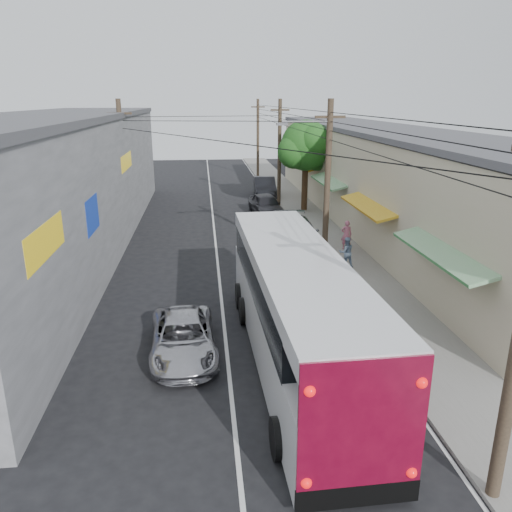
# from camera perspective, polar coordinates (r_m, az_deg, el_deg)

# --- Properties ---
(ground) EXTENTS (120.00, 120.00, 0.00)m
(ground) POSITION_cam_1_polar(r_m,az_deg,el_deg) (12.69, -2.18, -21.41)
(ground) COLOR black
(ground) RESTS_ON ground
(sidewalk) EXTENTS (3.00, 80.00, 0.12)m
(sidewalk) POSITION_cam_1_polar(r_m,az_deg,el_deg) (31.69, 7.09, 2.91)
(sidewalk) COLOR slate
(sidewalk) RESTS_ON ground
(building_right) EXTENTS (7.09, 40.00, 6.25)m
(building_right) POSITION_cam_1_polar(r_m,az_deg,el_deg) (34.24, 13.96, 8.90)
(building_right) COLOR #BFB397
(building_right) RESTS_ON ground
(building_left) EXTENTS (7.20, 36.00, 7.25)m
(building_left) POSITION_cam_1_polar(r_m,az_deg,el_deg) (29.27, -21.85, 7.78)
(building_left) COLOR gray
(building_left) RESTS_ON ground
(utility_poles) EXTENTS (11.80, 45.28, 8.00)m
(utility_poles) POSITION_cam_1_polar(r_m,az_deg,el_deg) (30.65, 0.99, 10.30)
(utility_poles) COLOR #473828
(utility_poles) RESTS_ON ground
(street_tree) EXTENTS (4.40, 4.00, 6.60)m
(street_tree) POSITION_cam_1_polar(r_m,az_deg,el_deg) (36.79, 5.82, 12.27)
(street_tree) COLOR #3F2B19
(street_tree) RESTS_ON ground
(coach_bus) EXTENTS (3.10, 12.39, 3.55)m
(coach_bus) POSITION_cam_1_polar(r_m,az_deg,el_deg) (15.48, 4.48, -5.88)
(coach_bus) COLOR silver
(coach_bus) RESTS_ON ground
(jeepney) EXTENTS (2.31, 4.59, 1.25)m
(jeepney) POSITION_cam_1_polar(r_m,az_deg,el_deg) (16.45, -8.32, -9.22)
(jeepney) COLOR #B3B1B9
(jeepney) RESTS_ON ground
(parked_suv) EXTENTS (2.30, 5.60, 1.62)m
(parked_suv) POSITION_cam_1_polar(r_m,az_deg,el_deg) (27.89, 4.68, 2.57)
(parked_suv) COLOR gray
(parked_suv) RESTS_ON ground
(parked_car_mid) EXTENTS (2.45, 4.77, 1.55)m
(parked_car_mid) POSITION_cam_1_polar(r_m,az_deg,el_deg) (35.67, 1.16, 5.86)
(parked_car_mid) COLOR #242328
(parked_car_mid) RESTS_ON ground
(parked_car_far) EXTENTS (1.98, 5.02, 1.63)m
(parked_car_far) POSITION_cam_1_polar(r_m,az_deg,el_deg) (42.93, 1.00, 7.90)
(parked_car_far) COLOR black
(parked_car_far) RESTS_ON ground
(pedestrian_near) EXTENTS (0.65, 0.51, 1.59)m
(pedestrian_near) POSITION_cam_1_polar(r_m,az_deg,el_deg) (27.58, 10.29, 2.40)
(pedestrian_near) COLOR #C96A88
(pedestrian_near) RESTS_ON sidewalk
(pedestrian_far) EXTENTS (0.76, 0.61, 1.51)m
(pedestrian_far) POSITION_cam_1_polar(r_m,az_deg,el_deg) (24.56, 10.28, 0.43)
(pedestrian_far) COLOR #819BBC
(pedestrian_far) RESTS_ON sidewalk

